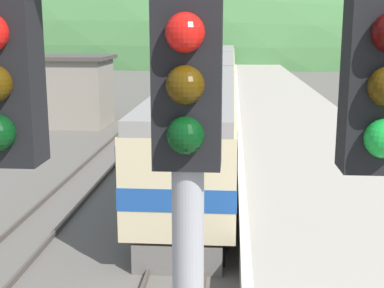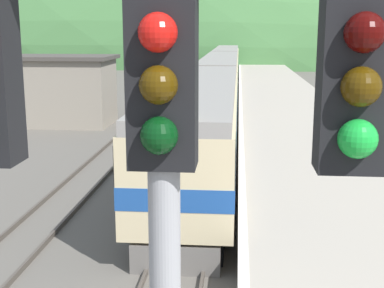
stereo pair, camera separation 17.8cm
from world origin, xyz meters
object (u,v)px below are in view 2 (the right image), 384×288
at_px(express_train_lead_car, 202,124).
at_px(carriage_third, 227,62).
at_px(signal_mast_main, 164,210).
at_px(carriage_second, 220,78).

height_order(express_train_lead_car, carriage_third, express_train_lead_car).
bearing_deg(signal_mast_main, express_train_lead_car, 93.19).
distance_m(carriage_second, signal_mast_main, 41.63).
distance_m(express_train_lead_car, signal_mast_main, 19.36).
bearing_deg(carriage_second, signal_mast_main, -88.53).
relative_size(express_train_lead_car, carriage_third, 0.91).
bearing_deg(carriage_third, express_train_lead_car, -90.00).
height_order(express_train_lead_car, signal_mast_main, signal_mast_main).
xyz_separation_m(carriage_third, signal_mast_main, (1.07, -64.74, 2.83)).
relative_size(carriage_third, signal_mast_main, 3.08).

